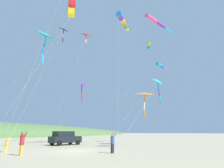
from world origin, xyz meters
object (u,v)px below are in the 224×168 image
at_px(kite_windsock_red_high_left, 160,66).
at_px(cooler_box, 55,143).
at_px(kite_delta_teal_far_right, 145,94).
at_px(kite_windsock_purple_drifting, 156,22).
at_px(person_child_grey_jacket, 22,142).
at_px(person_child_green_jacket, 7,144).
at_px(kite_delta_small_distant, 64,30).
at_px(kite_box_white_trailing, 72,8).
at_px(kite_delta_long_streamer_right, 86,35).
at_px(kite_delta_blue_topmost, 82,84).
at_px(parked_car, 65,138).
at_px(kite_delta_yellow_midlevel, 46,36).
at_px(kite_windsock_magenta_far_left, 122,20).
at_px(person_adult_flyer, 113,142).
at_px(kite_delta_orange_high_right, 158,82).
at_px(kite_box_checkered_midright, 149,46).

bearing_deg(kite_windsock_red_high_left, cooler_box, 33.54).
height_order(kite_windsock_red_high_left, kite_delta_teal_far_right, kite_windsock_red_high_left).
bearing_deg(kite_windsock_purple_drifting, person_child_grey_jacket, 61.65).
bearing_deg(person_child_green_jacket, kite_delta_small_distant, -75.83).
height_order(person_child_grey_jacket, kite_box_white_trailing, kite_box_white_trailing).
bearing_deg(kite_delta_long_streamer_right, cooler_box, 71.24).
height_order(kite_windsock_purple_drifting, kite_delta_blue_topmost, kite_windsock_purple_drifting).
bearing_deg(kite_windsock_purple_drifting, parked_car, 14.75).
relative_size(kite_windsock_purple_drifting, kite_delta_small_distant, 0.99).
height_order(person_child_grey_jacket, kite_windsock_purple_drifting, kite_windsock_purple_drifting).
xyz_separation_m(cooler_box, kite_delta_yellow_midlevel, (-11.52, 12.83, 8.32)).
height_order(parked_car, kite_delta_long_streamer_right, kite_delta_long_streamer_right).
xyz_separation_m(parked_car, kite_windsock_magenta_far_left, (-8.07, -2.10, 17.31)).
height_order(kite_delta_yellow_midlevel, kite_box_white_trailing, kite_box_white_trailing).
height_order(person_adult_flyer, kite_box_white_trailing, kite_box_white_trailing).
xyz_separation_m(kite_windsock_red_high_left, kite_delta_teal_far_right, (-0.19, 9.41, -6.73)).
relative_size(kite_delta_blue_topmost, kite_delta_teal_far_right, 1.42).
bearing_deg(kite_delta_yellow_midlevel, kite_windsock_purple_drifting, -105.44).
height_order(kite_delta_long_streamer_right, kite_delta_small_distant, kite_delta_long_streamer_right).
bearing_deg(kite_delta_orange_high_right, kite_box_checkered_midright, -62.63).
xyz_separation_m(person_child_grey_jacket, kite_windsock_purple_drifting, (-7.51, -13.92, 16.08)).
bearing_deg(kite_delta_blue_topmost, kite_box_white_trailing, 119.09).
bearing_deg(cooler_box, kite_delta_blue_topmost, -121.06).
relative_size(person_child_green_jacket, kite_box_checkered_midright, 0.07).
height_order(person_child_grey_jacket, kite_delta_blue_topmost, kite_delta_blue_topmost).
height_order(parked_car, kite_windsock_magenta_far_left, kite_windsock_magenta_far_left).
height_order(parked_car, person_adult_flyer, parked_car).
distance_m(kite_delta_orange_high_right, kite_windsock_magenta_far_left, 10.87).
relative_size(kite_windsock_purple_drifting, kite_windsock_red_high_left, 1.29).
height_order(kite_delta_orange_high_right, kite_delta_long_streamer_right, kite_delta_long_streamer_right).
xyz_separation_m(kite_delta_orange_high_right, kite_box_checkered_midright, (2.76, -5.34, 8.45)).
bearing_deg(person_child_grey_jacket, parked_car, -62.76).
bearing_deg(kite_delta_small_distant, kite_box_white_trailing, 144.69).
bearing_deg(kite_delta_blue_topmost, kite_windsock_purple_drifting, 176.61).
height_order(person_child_green_jacket, kite_delta_yellow_midlevel, kite_delta_yellow_midlevel).
height_order(person_adult_flyer, kite_windsock_red_high_left, kite_windsock_red_high_left).
distance_m(kite_delta_orange_high_right, kite_windsock_red_high_left, 6.81).
bearing_deg(person_child_grey_jacket, kite_box_checkered_midright, -100.95).
distance_m(parked_car, person_child_green_jacket, 9.71).
relative_size(person_adult_flyer, person_child_green_jacket, 1.31).
distance_m(parked_car, kite_delta_long_streamer_right, 19.83).
relative_size(cooler_box, kite_delta_long_streamer_right, 0.03).
height_order(parked_car, person_child_green_jacket, parked_car).
distance_m(person_child_grey_jacket, kite_delta_orange_high_right, 18.65).
relative_size(parked_car, kite_delta_small_distant, 0.26).
xyz_separation_m(kite_box_white_trailing, kite_windsock_purple_drifting, (-8.87, -7.97, -0.34)).
xyz_separation_m(kite_delta_long_streamer_right, kite_windsock_magenta_far_left, (-9.35, 3.38, -1.71)).
relative_size(parked_car, cooler_box, 7.40).
bearing_deg(kite_delta_teal_far_right, parked_car, 4.54).
bearing_deg(person_child_green_jacket, cooler_box, -65.44).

